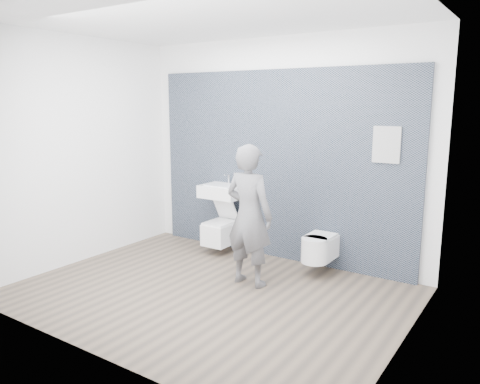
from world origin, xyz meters
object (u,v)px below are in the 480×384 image
Objects in this scene: washbasin at (222,191)px; toilet_square at (221,231)px; toilet_rounded at (318,248)px; visitor at (249,216)px.

washbasin reaches higher than toilet_square.
toilet_rounded is at bearing -2.48° from washbasin.
toilet_rounded is 0.34× the size of visitor.
washbasin is at bearing -38.19° from visitor.
visitor reaches higher than washbasin.
washbasin is 0.35× the size of visitor.
washbasin reaches higher than toilet_rounded.
toilet_square is 0.40× the size of visitor.
toilet_square is at bearing -90.00° from washbasin.
toilet_rounded is at bearing -123.87° from visitor.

